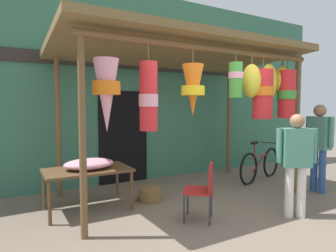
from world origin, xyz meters
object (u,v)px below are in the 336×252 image
Objects in this scene: parked_bicycle at (260,165)px; flower_heap_on_table at (90,164)px; vendor_in_orange at (296,157)px; folding_chair at (204,187)px; wicker_basket_by_table at (150,194)px; display_table at (87,173)px; customer_foreground at (319,140)px.

flower_heap_on_table is at bearing -179.30° from parked_bicycle.
vendor_in_orange is at bearing -124.06° from parked_bicycle.
folding_chair is 2.08× the size of wicker_basket_by_table.
customer_foreground is at bearing -16.01° from display_table.
wicker_basket_by_table is at bearing 132.03° from vendor_in_orange.
vendor_in_orange is at bearing -34.51° from flower_heap_on_table.
flower_heap_on_table is at bearing 177.23° from wicker_basket_by_table.
flower_heap_on_table is 3.16m from vendor_in_orange.
vendor_in_orange is at bearing -23.74° from folding_chair.
vendor_in_orange is (2.64, -1.82, 0.30)m from display_table.
customer_foreground reaches higher than parked_bicycle.
display_table is at bearing 163.99° from customer_foreground.
customer_foreground reaches higher than wicker_basket_by_table.
folding_chair is at bearing -42.72° from display_table.
parked_bicycle is (3.84, 0.05, -0.41)m from flower_heap_on_table.
flower_heap_on_table reaches higher than display_table.
customer_foreground is (2.79, 0.07, 0.51)m from folding_chair.
display_table is 0.78× the size of customer_foreground.
parked_bicycle reaches higher than flower_heap_on_table.
vendor_in_orange is at bearing -157.38° from customer_foreground.
folding_chair is at bearing -76.25° from wicker_basket_by_table.
flower_heap_on_table is 0.93× the size of folding_chair.
display_table is at bearing 137.28° from folding_chair.
display_table is at bearing 175.67° from wicker_basket_by_table.
customer_foreground is (3.08, -1.11, 0.89)m from wicker_basket_by_table.
parked_bicycle is 2.29m from vendor_in_orange.
customer_foreground reaches higher than display_table.
parked_bicycle is (2.52, 1.27, -0.16)m from folding_chair.
vendor_in_orange reaches higher than wicker_basket_by_table.
vendor_in_orange reaches higher than parked_bicycle.
customer_foreground reaches higher than vendor_in_orange.
customer_foreground reaches higher than flower_heap_on_table.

